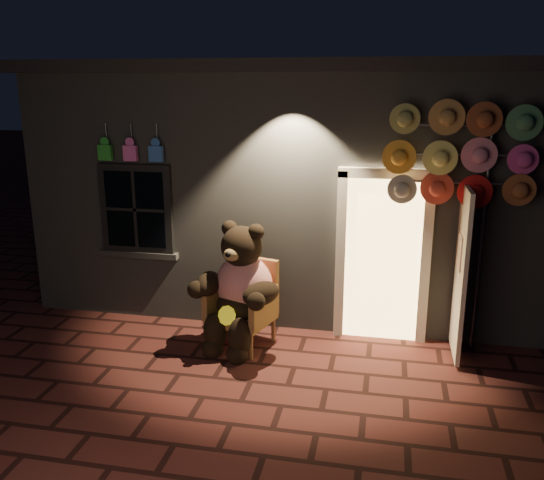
# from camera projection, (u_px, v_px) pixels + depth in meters

# --- Properties ---
(ground) EXTENTS (60.00, 60.00, 0.00)m
(ground) POSITION_uv_depth(u_px,v_px,m) (251.00, 381.00, 6.33)
(ground) COLOR #53251F
(ground) RESTS_ON ground
(shop_building) EXTENTS (7.30, 5.95, 3.51)m
(shop_building) POSITION_uv_depth(u_px,v_px,m) (305.00, 171.00, 9.64)
(shop_building) COLOR slate
(shop_building) RESTS_ON ground
(wicker_armchair) EXTENTS (0.88, 0.84, 1.07)m
(wicker_armchair) POSITION_uv_depth(u_px,v_px,m) (245.00, 303.00, 7.15)
(wicker_armchair) COLOR #995D3B
(wicker_armchair) RESTS_ON ground
(teddy_bear) EXTENTS (1.12, 1.02, 1.61)m
(teddy_bear) POSITION_uv_depth(u_px,v_px,m) (240.00, 289.00, 6.96)
(teddy_bear) COLOR red
(teddy_bear) RESTS_ON ground
(hat_rack) EXTENTS (1.67, 0.22, 2.95)m
(hat_rack) POSITION_uv_depth(u_px,v_px,m) (461.00, 158.00, 6.49)
(hat_rack) COLOR #59595E
(hat_rack) RESTS_ON ground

